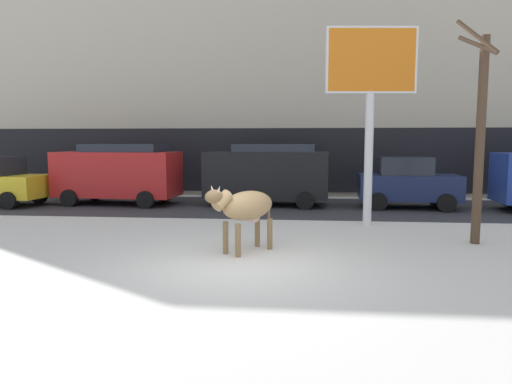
% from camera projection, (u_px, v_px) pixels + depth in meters
% --- Properties ---
extents(ground_plane, '(120.00, 120.00, 0.00)m').
position_uv_depth(ground_plane, '(238.00, 268.00, 8.83)').
color(ground_plane, silver).
extents(road_strip, '(60.00, 5.60, 0.01)m').
position_uv_depth(road_strip, '(269.00, 207.00, 17.07)').
color(road_strip, '#333338').
rests_on(road_strip, ground).
extents(building_facade, '(44.00, 6.10, 13.00)m').
position_uv_depth(building_facade, '(278.00, 59.00, 22.86)').
color(building_facade, '#BCB29E').
rests_on(building_facade, ground).
extents(cow_tan, '(1.51, 1.74, 1.54)m').
position_uv_depth(cow_tan, '(246.00, 207.00, 9.99)').
color(cow_tan, tan).
rests_on(cow_tan, ground).
extents(billboard, '(2.53, 0.46, 5.56)m').
position_uv_depth(billboard, '(371.00, 73.00, 12.82)').
color(billboard, silver).
rests_on(billboard, ground).
extents(car_red_van, '(4.71, 2.35, 2.32)m').
position_uv_depth(car_red_van, '(118.00, 172.00, 17.74)').
color(car_red_van, red).
rests_on(car_red_van, ground).
extents(car_black_van, '(4.71, 2.35, 2.32)m').
position_uv_depth(car_black_van, '(268.00, 173.00, 17.45)').
color(car_black_van, black).
rests_on(car_black_van, ground).
extents(car_navy_hatchback, '(3.60, 2.10, 1.86)m').
position_uv_depth(car_navy_hatchback, '(408.00, 183.00, 16.71)').
color(car_navy_hatchback, '#19234C').
rests_on(car_navy_hatchback, ground).
extents(pedestrian_near_billboard, '(0.36, 0.24, 1.73)m').
position_uv_depth(pedestrian_near_billboard, '(71.00, 175.00, 21.06)').
color(pedestrian_near_billboard, '#282833').
rests_on(pedestrian_near_billboard, ground).
extents(pedestrian_by_cars, '(0.36, 0.24, 1.73)m').
position_uv_depth(pedestrian_by_cars, '(388.00, 178.00, 19.69)').
color(pedestrian_by_cars, '#282833').
rests_on(pedestrian_by_cars, ground).
extents(pedestrian_far_left, '(0.36, 0.24, 1.73)m').
position_uv_depth(pedestrian_far_left, '(81.00, 175.00, 21.01)').
color(pedestrian_far_left, '#282833').
rests_on(pedestrian_far_left, ground).
extents(bare_tree_right_lot, '(0.80, 0.80, 5.15)m').
position_uv_depth(bare_tree_right_lot, '(480.00, 134.00, 10.64)').
color(bare_tree_right_lot, '#4C3828').
rests_on(bare_tree_right_lot, ground).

